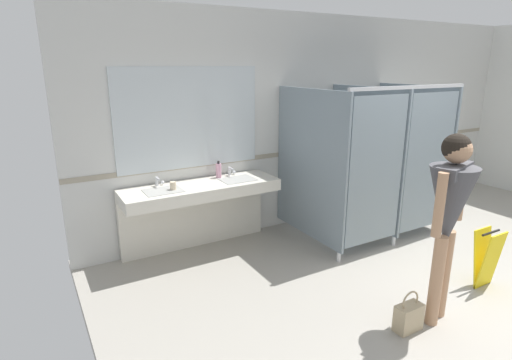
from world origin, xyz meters
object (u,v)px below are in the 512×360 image
at_px(person_standing, 450,206).
at_px(wet_floor_sign, 487,258).
at_px(handbag, 409,316).
at_px(paper_cup, 173,186).
at_px(soap_dispenser, 219,170).

distance_m(person_standing, wet_floor_sign, 1.23).
xyz_separation_m(handbag, wet_floor_sign, (1.29, 0.12, 0.19)).
bearing_deg(handbag, person_standing, -1.75).
xyz_separation_m(handbag, paper_cup, (-1.32, 2.29, 0.80)).
bearing_deg(paper_cup, wet_floor_sign, -39.74).
bearing_deg(person_standing, wet_floor_sign, 7.83).
relative_size(handbag, paper_cup, 4.01).
bearing_deg(soap_dispenser, person_standing, -68.40).
height_order(soap_dispenser, wet_floor_sign, soap_dispenser).
bearing_deg(handbag, paper_cup, 119.92).
bearing_deg(paper_cup, handbag, -60.08).
bearing_deg(person_standing, paper_cup, 125.98).
height_order(person_standing, paper_cup, person_standing).
height_order(person_standing, wet_floor_sign, person_standing).
bearing_deg(soap_dispenser, wet_floor_sign, -50.95).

